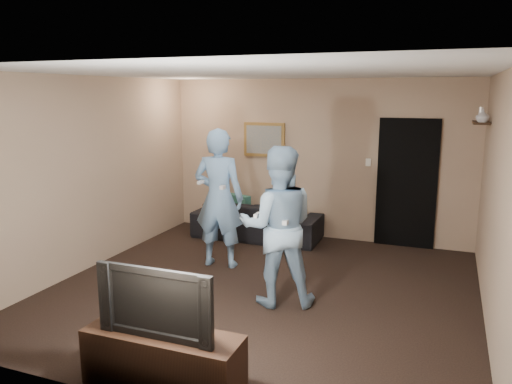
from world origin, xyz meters
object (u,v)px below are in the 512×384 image
at_px(television, 161,299).
at_px(wii_player_left, 219,198).
at_px(tv_console, 163,360).
at_px(sofa, 257,220).
at_px(wii_player_right, 278,226).

distance_m(television, wii_player_left, 3.00).
distance_m(tv_console, wii_player_left, 3.07).
bearing_deg(television, tv_console, 0.00).
relative_size(television, wii_player_left, 0.52).
distance_m(sofa, tv_console, 4.39).
bearing_deg(television, sofa, 100.85).
bearing_deg(wii_player_left, wii_player_right, -38.16).
height_order(tv_console, wii_player_left, wii_player_left).
relative_size(tv_console, television, 1.31).
xyz_separation_m(tv_console, television, (0.00, 0.00, 0.52)).
xyz_separation_m(television, wii_player_right, (0.31, 1.95, 0.13)).
height_order(sofa, television, television).
height_order(tv_console, wii_player_right, wii_player_right).
bearing_deg(wii_player_right, wii_player_left, 141.84).
xyz_separation_m(sofa, wii_player_left, (-0.01, -1.44, 0.65)).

